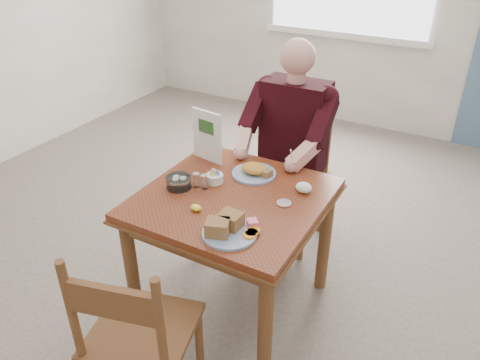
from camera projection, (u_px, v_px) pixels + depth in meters
The scene contains 14 objects.
floor at pixel (234, 303), 2.76m from camera, with size 6.00×6.00×0.00m, color #5F524D.
lemon_wedge at pixel (196, 208), 2.26m from camera, with size 0.06×0.04×0.03m, color yellow.
napkin at pixel (304, 187), 2.40m from camera, with size 0.09×0.07×0.05m, color white.
metal_dish at pixel (284, 203), 2.31m from camera, with size 0.07×0.07×0.01m, color silver.
table at pixel (233, 213), 2.45m from camera, with size 0.92×0.92×0.75m.
chair_far at pixel (292, 175), 3.13m from camera, with size 0.42×0.42×0.95m.
chair_near at pixel (138, 337), 1.94m from camera, with size 0.51×0.51×0.95m.
diner at pixel (290, 134), 2.89m from camera, with size 0.53×0.56×1.39m.
near_plate at pixel (228, 228), 2.09m from camera, with size 0.30×0.30×0.08m.
far_plate at pixel (255, 171), 2.56m from camera, with size 0.30×0.30×0.07m.
caddy at pixel (215, 178), 2.49m from camera, with size 0.11×0.11×0.07m.
shakers at pixel (200, 181), 2.43m from camera, with size 0.09×0.04×0.08m.
creamer at pixel (179, 182), 2.44m from camera, with size 0.16×0.16×0.06m.
menu at pixel (207, 136), 2.65m from camera, with size 0.21×0.05×0.30m.
Camera 1 is at (1.02, -1.76, 2.01)m, focal length 35.00 mm.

